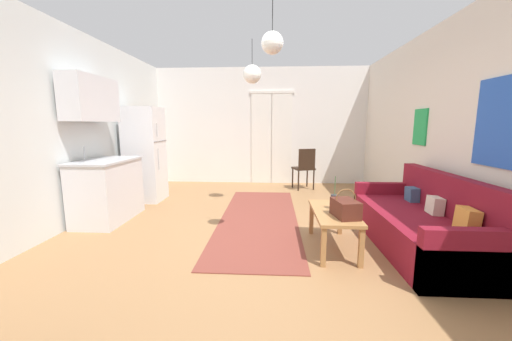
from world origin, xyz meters
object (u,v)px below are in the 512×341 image
Objects in this scene: refrigerator at (145,155)px; couch at (423,225)px; pendant_lamp_near at (272,43)px; coffee_table at (334,216)px; handbag at (345,208)px; accent_chair at (305,166)px; pendant_lamp_far at (252,74)px; bamboo_vase at (334,202)px.

couch is at bearing -25.07° from refrigerator.
pendant_lamp_near reaches higher than couch.
handbag reaches higher than coffee_table.
couch is at bearing 90.89° from accent_chair.
refrigerator is 2.48m from pendant_lamp_far.
accent_chair is (-0.07, 3.31, -0.03)m from handbag.
refrigerator is at bearing 154.93° from couch.
coffee_table is at bearing -176.08° from couch.
refrigerator reaches higher than bamboo_vase.
handbag is at bearing -79.64° from bamboo_vase.
refrigerator is at bearing 139.16° from pendant_lamp_near.
pendant_lamp_far reaches higher than accent_chair.
coffee_table is 3.70m from refrigerator.
handbag is 0.59× the size of pendant_lamp_near.
refrigerator is 3.29m from accent_chair.
couch is 1.05m from bamboo_vase.
refrigerator is at bearing 147.06° from coffee_table.
pendant_lamp_near is (-0.74, -0.13, 1.73)m from bamboo_vase.
accent_chair reaches higher than coffee_table.
couch is at bearing -0.68° from bamboo_vase.
pendant_lamp_far is at bearing 101.35° from pendant_lamp_near.
couch is 4.58m from refrigerator.
pendant_lamp_near is at bearing 59.13° from accent_chair.
pendant_lamp_far is at bearing 37.31° from accent_chair.
bamboo_vase is at bearing 10.00° from pendant_lamp_near.
accent_chair is at bearing 108.89° from couch.
couch is 1.16× the size of refrigerator.
coffee_table is at bearing -56.60° from pendant_lamp_far.
accent_chair is (-1.03, 3.02, 0.24)m from couch.
pendant_lamp_far reaches higher than bamboo_vase.
couch is 1.04m from handbag.
coffee_table is at bearing -103.29° from bamboo_vase.
pendant_lamp_far reaches higher than couch.
bamboo_vase is at bearing -31.68° from refrigerator.
handbag is at bearing -11.88° from pendant_lamp_near.
accent_chair is at bearing 91.27° from handbag.
pendant_lamp_far reaches higher than handbag.
couch is 1.04m from coffee_table.
refrigerator is 2.81× the size of pendant_lamp_near.
refrigerator is at bearing 148.32° from bamboo_vase.
handbag is at bearing -58.11° from pendant_lamp_far.
bamboo_vase is at bearing 179.32° from couch.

